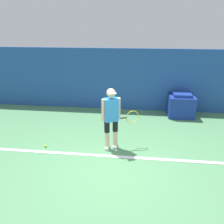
% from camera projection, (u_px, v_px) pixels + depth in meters
% --- Properties ---
extents(ground_plane, '(24.00, 24.00, 0.00)m').
position_uv_depth(ground_plane, '(111.00, 168.00, 4.99)').
color(ground_plane, '#518C5B').
extents(back_wall, '(24.00, 0.10, 2.27)m').
position_uv_depth(back_wall, '(123.00, 80.00, 8.06)').
color(back_wall, '#234C99').
rests_on(back_wall, ground_plane).
extents(court_baseline, '(21.60, 0.10, 0.01)m').
position_uv_depth(court_baseline, '(113.00, 156.00, 5.40)').
color(court_baseline, white).
rests_on(court_baseline, ground_plane).
extents(tennis_player, '(0.92, 0.48, 1.63)m').
position_uv_depth(tennis_player, '(112.00, 117.00, 5.45)').
color(tennis_player, beige).
rests_on(tennis_player, ground_plane).
extents(tennis_ball, '(0.07, 0.07, 0.07)m').
position_uv_depth(tennis_ball, '(45.00, 146.00, 5.81)').
color(tennis_ball, '#D1E533').
rests_on(tennis_ball, ground_plane).
extents(covered_chair, '(0.88, 0.76, 0.84)m').
position_uv_depth(covered_chair, '(181.00, 105.00, 7.68)').
color(covered_chair, navy).
rests_on(covered_chair, ground_plane).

